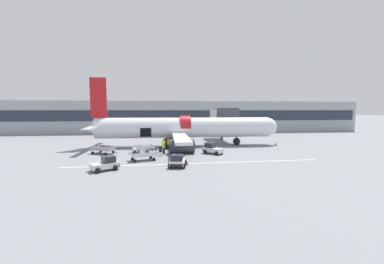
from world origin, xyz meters
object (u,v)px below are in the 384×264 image
baggage_tug_rear (106,164)px  baggage_cart_loading (144,148)px  baggage_cart_queued (104,150)px  ground_crew_driver (164,143)px  baggage_tug_mid (212,149)px  suitcase_on_tarmac_spare (161,150)px  baggage_tug_lead (178,161)px  suitcase_on_tarmac_upright (156,152)px  ground_crew_loader_a (164,147)px  baggage_cart_empty (143,156)px  airplane (182,128)px  ground_crew_loader_b (169,144)px

baggage_tug_rear → baggage_cart_loading: bearing=75.2°
baggage_cart_queued → ground_crew_driver: bearing=21.2°
baggage_tug_mid → suitcase_on_tarmac_spare: bearing=163.7°
baggage_tug_lead → suitcase_on_tarmac_upright: size_ratio=4.11×
baggage_cart_loading → ground_crew_loader_a: 3.87m
baggage_tug_rear → baggage_cart_empty: (3.33, 4.30, -0.04)m
baggage_tug_mid → suitcase_on_tarmac_spare: 7.50m
baggage_tug_rear → baggage_cart_empty: bearing=52.3°
baggage_tug_mid → airplane: bearing=115.6°
baggage_tug_rear → suitcase_on_tarmac_spare: (5.28, 9.80, -0.25)m
baggage_tug_rear → ground_crew_loader_a: ground_crew_loader_a is taller
baggage_cart_empty → ground_crew_loader_b: (3.15, 7.69, 0.32)m
baggage_cart_queued → suitcase_on_tarmac_upright: baggage_cart_queued is taller
ground_crew_loader_b → suitcase_on_tarmac_spare: size_ratio=2.07×
airplane → ground_crew_loader_a: bearing=-113.8°
airplane → baggage_cart_empty: size_ratio=7.79×
baggage_cart_queued → ground_crew_driver: (8.26, 3.21, 0.30)m
airplane → baggage_tug_mid: bearing=-64.4°
ground_crew_driver → suitcase_on_tarmac_spare: size_ratio=2.02×
airplane → ground_crew_loader_a: 7.95m
baggage_cart_empty → ground_crew_driver: size_ratio=2.55×
baggage_cart_empty → ground_crew_loader_b: size_ratio=2.48×
baggage_tug_rear → ground_crew_loader_b: ground_crew_loader_b is taller
baggage_tug_mid → suitcase_on_tarmac_upright: (-7.85, 0.96, -0.37)m
baggage_tug_mid → ground_crew_loader_b: (-6.00, 4.29, 0.25)m
baggage_tug_mid → baggage_cart_loading: size_ratio=0.76×
suitcase_on_tarmac_spare → ground_crew_loader_b: bearing=61.4°
baggage_cart_queued → baggage_cart_empty: (5.87, -5.04, -0.00)m
baggage_tug_mid → suitcase_on_tarmac_upright: bearing=173.0°
ground_crew_loader_a → suitcase_on_tarmac_spare: (-0.47, 1.55, -0.58)m
ground_crew_loader_a → ground_crew_driver: size_ratio=1.09×
baggage_cart_empty → ground_crew_driver: 8.59m
baggage_cart_loading → suitcase_on_tarmac_spare: bearing=-21.0°
baggage_cart_loading → suitcase_on_tarmac_spare: baggage_cart_loading is taller
baggage_cart_loading → ground_crew_loader_a: bearing=-40.4°
baggage_tug_rear → suitcase_on_tarmac_spare: baggage_tug_rear is taller
baggage_cart_loading → ground_crew_loader_b: ground_crew_loader_b is taller
airplane → baggage_cart_loading: airplane is taller
baggage_cart_queued → ground_crew_driver: 8.87m
baggage_cart_empty → ground_crew_loader_b: 8.32m
baggage_tug_mid → ground_crew_driver: ground_crew_driver is taller
baggage_cart_loading → baggage_cart_queued: baggage_cart_queued is taller
baggage_tug_lead → baggage_tug_mid: size_ratio=0.91×
baggage_cart_loading → ground_crew_loader_b: 3.88m
baggage_tug_mid → ground_crew_loader_b: ground_crew_loader_b is taller
ground_crew_loader_a → ground_crew_loader_b: size_ratio=1.06×
baggage_cart_empty → ground_crew_loader_a: bearing=58.5°
baggage_cart_loading → ground_crew_loader_a: size_ratio=2.19×
baggage_tug_lead → baggage_tug_mid: (5.21, 7.11, 0.05)m
suitcase_on_tarmac_upright → suitcase_on_tarmac_spare: (0.65, 1.14, 0.08)m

